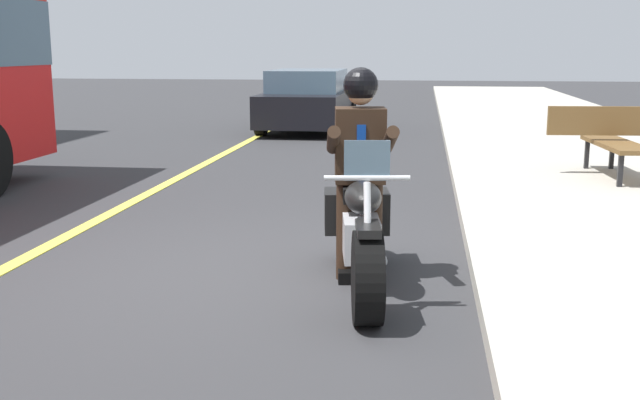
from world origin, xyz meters
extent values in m
plane|color=#333335|center=(0.00, 0.00, 0.00)|extent=(80.00, 80.00, 0.00)
cube|color=#E5DB4C|center=(0.00, -2.00, 0.01)|extent=(60.00, 0.16, 0.01)
cylinder|color=black|center=(1.00, 1.22, 0.33)|extent=(0.68, 0.29, 0.66)
cylinder|color=black|center=(-0.53, 1.00, 0.33)|extent=(0.68, 0.29, 0.66)
cube|color=silver|center=(0.21, 1.11, 0.42)|extent=(0.59, 0.36, 0.32)
ellipsoid|color=black|center=(0.41, 1.13, 0.78)|extent=(0.59, 0.36, 0.24)
cube|color=black|center=(-0.14, 1.06, 0.74)|extent=(0.73, 0.38, 0.12)
cube|color=black|center=(-0.51, 1.23, 0.48)|extent=(0.41, 0.17, 0.36)
cube|color=black|center=(-0.45, 0.79, 0.48)|extent=(0.41, 0.17, 0.36)
cylinder|color=silver|center=(0.98, 1.22, 0.60)|extent=(0.35, 0.10, 0.76)
cylinder|color=silver|center=(0.82, 1.19, 1.00)|extent=(0.12, 0.60, 0.04)
cube|color=black|center=(1.00, 1.22, 0.68)|extent=(0.38, 0.21, 0.06)
cylinder|color=silver|center=(-0.11, 1.22, 0.26)|extent=(0.90, 0.21, 0.08)
cube|color=slate|center=(0.80, 1.19, 1.12)|extent=(0.08, 0.32, 0.28)
cylinder|color=black|center=(-0.06, 1.19, 0.42)|extent=(0.14, 0.14, 0.84)
cube|color=black|center=(0.00, 1.20, 0.05)|extent=(0.27, 0.15, 0.10)
cylinder|color=black|center=(-0.02, 0.95, 0.42)|extent=(0.14, 0.14, 0.84)
cube|color=black|center=(0.04, 0.96, 0.05)|extent=(0.27, 0.15, 0.10)
cube|color=black|center=(-0.04, 1.07, 1.12)|extent=(0.37, 0.44, 0.60)
cube|color=navy|center=(0.12, 1.09, 1.08)|extent=(0.03, 0.07, 0.44)
cylinder|color=black|center=(0.11, 1.31, 1.18)|extent=(0.56, 0.18, 0.28)
cylinder|color=black|center=(0.17, 0.88, 1.18)|extent=(0.56, 0.18, 0.28)
sphere|color=tan|center=(-0.04, 1.07, 1.55)|extent=(0.22, 0.22, 0.22)
sphere|color=black|center=(-0.04, 1.07, 1.60)|extent=(0.28, 0.28, 0.28)
cube|color=black|center=(-11.71, -1.12, 0.55)|extent=(4.60, 1.80, 0.70)
cube|color=slate|center=(-11.51, -1.12, 1.10)|extent=(2.40, 1.60, 0.60)
cylinder|color=black|center=(-13.16, -1.97, 0.32)|extent=(0.64, 0.22, 0.64)
cylinder|color=black|center=(-13.16, -0.27, 0.32)|extent=(0.64, 0.22, 0.64)
cylinder|color=black|center=(-10.26, -1.97, 0.32)|extent=(0.64, 0.22, 0.64)
cylinder|color=black|center=(-10.26, -0.27, 0.32)|extent=(0.64, 0.22, 0.64)
cube|color=brown|center=(-4.68, 4.20, 0.60)|extent=(1.83, 0.63, 0.06)
cube|color=brown|center=(-4.90, 4.18, 0.90)|extent=(0.19, 1.80, 0.40)
cube|color=black|center=(-3.92, 4.08, 0.36)|extent=(0.06, 0.06, 0.42)
cube|color=black|center=(-5.44, 4.32, 0.36)|extent=(0.06, 0.06, 0.42)
cube|color=black|center=(-5.42, 3.96, 0.36)|extent=(0.06, 0.06, 0.42)
camera|label=1|loc=(5.99, 1.57, 1.88)|focal=42.37mm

